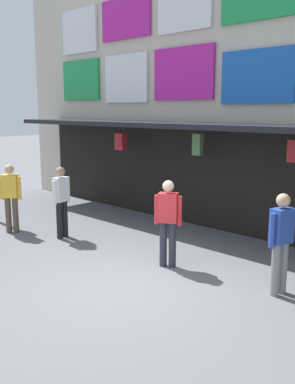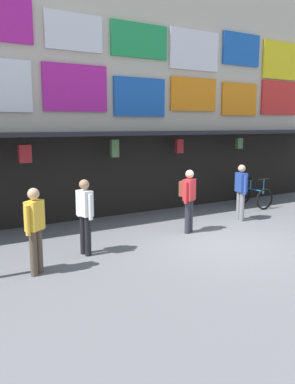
{
  "view_description": "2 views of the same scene",
  "coord_description": "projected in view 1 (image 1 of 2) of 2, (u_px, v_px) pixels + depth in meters",
  "views": [
    {
      "loc": [
        5.06,
        -4.8,
        2.98
      ],
      "look_at": [
        -1.6,
        2.12,
        1.13
      ],
      "focal_mm": 40.24,
      "sensor_mm": 36.0,
      "label": 1
    },
    {
      "loc": [
        -6.27,
        -7.01,
        2.83
      ],
      "look_at": [
        -1.11,
        1.63,
        1.11
      ],
      "focal_mm": 36.8,
      "sensor_mm": 36.0,
      "label": 2
    }
  ],
  "objects": [
    {
      "name": "shopfront",
      "position": [
        271.0,
        66.0,
        9.89
      ],
      "size": [
        18.0,
        2.6,
        8.0
      ],
      "color": "beige",
      "rests_on": "ground"
    },
    {
      "name": "pedestrian_in_blue",
      "position": [
        61.0,
        198.0,
        9.98
      ],
      "size": [
        0.29,
        0.52,
        1.68
      ],
      "color": "black",
      "rests_on": "ground"
    },
    {
      "name": "pedestrian_in_yellow",
      "position": [
        168.0,
        217.0,
        8.13
      ],
      "size": [
        0.48,
        0.46,
        1.68
      ],
      "color": "#2D2D38",
      "rests_on": "ground"
    },
    {
      "name": "pedestrian_in_black",
      "position": [
        11.0,
        195.0,
        10.4
      ],
      "size": [
        0.42,
        0.4,
        1.68
      ],
      "color": "brown",
      "rests_on": "ground"
    },
    {
      "name": "ground_plane",
      "position": [
        129.0,
        285.0,
        7.41
      ],
      "size": [
        80.0,
        80.0,
        0.0
      ],
      "primitive_type": "plane",
      "color": "slate"
    },
    {
      "name": "pedestrian_in_purple",
      "position": [
        281.0,
        238.0,
        6.87
      ],
      "size": [
        0.29,
        0.52,
        1.68
      ],
      "color": "gray",
      "rests_on": "ground"
    }
  ]
}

